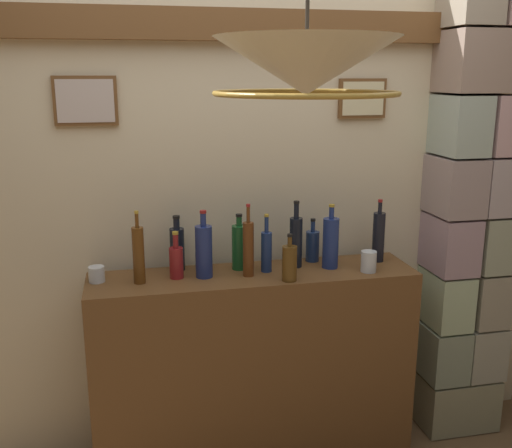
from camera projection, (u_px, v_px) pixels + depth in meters
The scene contains 19 objects.
panelled_rear_partition at pixel (243, 200), 2.91m from camera, with size 3.25×0.15×2.45m.
stone_pillar at pixel (468, 213), 3.03m from camera, with size 0.42×0.35×2.39m.
bar_shelf_unit at pixel (254, 370), 2.86m from camera, with size 1.53×0.36×0.99m, color brown.
liquor_bottle_whiskey at pixel (176, 261), 2.66m from camera, with size 0.06×0.06×0.22m.
liquor_bottle_brandy at pixel (139, 254), 2.59m from camera, with size 0.05×0.05×0.33m.
liquor_bottle_vodka at pixel (312, 245), 2.91m from camera, with size 0.07×0.07×0.22m.
liquor_bottle_bourbon at pixel (248, 248), 2.68m from camera, with size 0.05×0.05×0.34m.
liquor_bottle_scotch at pixel (266, 250), 2.75m from camera, with size 0.05×0.05×0.28m.
liquor_bottle_tequila at pixel (296, 241), 2.81m from camera, with size 0.06×0.06×0.32m.
liquor_bottle_rum at pixel (239, 246), 2.78m from camera, with size 0.07×0.07×0.27m.
liquor_bottle_gin at pixel (204, 251), 2.67m from camera, with size 0.08×0.08×0.31m.
liquor_bottle_vermouth at pixel (331, 242), 2.80m from camera, with size 0.08×0.08×0.31m.
liquor_bottle_amaro at pixel (289, 263), 2.63m from camera, with size 0.07×0.07×0.22m.
liquor_bottle_mezcal at pixel (379, 236), 2.89m from camera, with size 0.06×0.06×0.31m.
liquor_bottle_rye at pixel (177, 248), 2.77m from camera, with size 0.07×0.07×0.26m.
glass_tumbler_rocks at pixel (369, 261), 2.76m from camera, with size 0.07×0.07×0.10m.
glass_tumbler_highball at pixel (202, 261), 2.78m from camera, with size 0.06×0.06×0.09m.
glass_tumbler_shot at pixel (97, 274), 2.62m from camera, with size 0.07×0.07×0.07m.
pendant_lamp at pixel (306, 68), 1.75m from camera, with size 0.56×0.56×0.61m.
Camera 1 is at (-0.54, -1.71, 1.89)m, focal length 41.34 mm.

